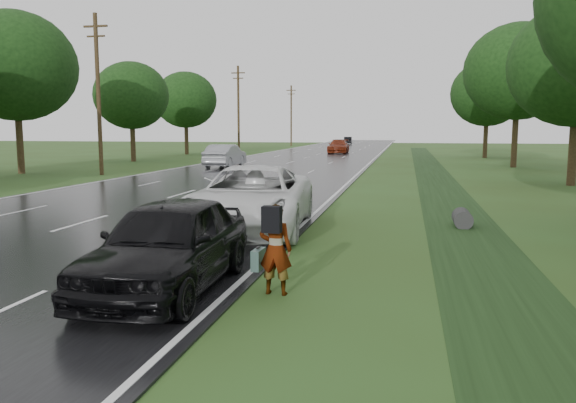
% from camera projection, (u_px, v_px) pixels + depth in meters
% --- Properties ---
extents(road, '(14.00, 180.00, 0.04)m').
position_uv_depth(road, '(301.00, 159.00, 53.26)').
color(road, black).
rests_on(road, ground).
extents(edge_stripe_east, '(0.12, 180.00, 0.01)m').
position_uv_depth(edge_stripe_east, '(373.00, 160.00, 51.87)').
color(edge_stripe_east, silver).
rests_on(edge_stripe_east, road).
extents(edge_stripe_west, '(0.12, 180.00, 0.01)m').
position_uv_depth(edge_stripe_west, '(233.00, 158.00, 54.64)').
color(edge_stripe_west, silver).
rests_on(edge_stripe_west, road).
extents(center_line, '(0.12, 180.00, 0.01)m').
position_uv_depth(center_line, '(301.00, 159.00, 53.26)').
color(center_line, silver).
rests_on(center_line, road).
extents(drainage_ditch, '(2.20, 120.00, 0.56)m').
position_uv_depth(drainage_ditch, '(444.00, 193.00, 25.39)').
color(drainage_ditch, black).
rests_on(drainage_ditch, ground).
extents(utility_pole_mid, '(1.60, 0.26, 10.00)m').
position_uv_depth(utility_pole_mid, '(98.00, 92.00, 35.07)').
color(utility_pole_mid, '#312414').
rests_on(utility_pole_mid, ground).
extents(utility_pole_far, '(1.60, 0.26, 10.00)m').
position_uv_depth(utility_pole_far, '(238.00, 109.00, 64.18)').
color(utility_pole_far, '#312414').
rests_on(utility_pole_far, ground).
extents(utility_pole_distant, '(1.60, 0.26, 10.00)m').
position_uv_depth(utility_pole_distant, '(291.00, 115.00, 93.28)').
color(utility_pole_distant, '#312414').
rests_on(utility_pole_distant, ground).
extents(tree_east_d, '(8.00, 8.00, 10.76)m').
position_uv_depth(tree_east_d, '(518.00, 72.00, 41.89)').
color(tree_east_d, '#312414').
rests_on(tree_east_d, ground).
extents(tree_east_f, '(7.20, 7.20, 9.62)m').
position_uv_depth(tree_east_f, '(488.00, 94.00, 55.64)').
color(tree_east_f, '#312414').
rests_on(tree_east_f, ground).
extents(tree_west_c, '(7.80, 7.80, 10.43)m').
position_uv_depth(tree_west_c, '(15.00, 66.00, 36.04)').
color(tree_west_c, '#312414').
rests_on(tree_west_c, ground).
extents(tree_west_d, '(6.60, 6.60, 8.80)m').
position_uv_depth(tree_west_d, '(131.00, 96.00, 49.60)').
color(tree_west_d, '#312414').
rests_on(tree_west_d, ground).
extents(tree_west_f, '(7.00, 7.00, 9.29)m').
position_uv_depth(tree_west_f, '(186.00, 100.00, 63.26)').
color(tree_west_f, '#312414').
rests_on(tree_west_f, ground).
extents(pedestrian, '(0.74, 0.68, 1.63)m').
position_uv_depth(pedestrian, '(274.00, 248.00, 9.94)').
color(pedestrian, '#A5998C').
rests_on(pedestrian, ground).
extents(white_pickup, '(3.61, 6.86, 1.84)m').
position_uv_depth(white_pickup, '(252.00, 198.00, 16.04)').
color(white_pickup, silver).
rests_on(white_pickup, road).
extents(dark_sedan, '(2.12, 4.99, 1.68)m').
position_uv_depth(dark_sedan, '(168.00, 244.00, 10.13)').
color(dark_sedan, black).
rests_on(dark_sedan, road).
extents(silver_sedan, '(1.83, 5.23, 1.72)m').
position_uv_depth(silver_sedan, '(225.00, 156.00, 41.89)').
color(silver_sedan, gray).
rests_on(silver_sedan, road).
extents(far_car_red, '(2.39, 5.61, 1.61)m').
position_uv_depth(far_car_red, '(338.00, 146.00, 66.03)').
color(far_car_red, maroon).
rests_on(far_car_red, road).
extents(far_car_dark, '(1.71, 4.17, 1.34)m').
position_uv_depth(far_car_dark, '(348.00, 140.00, 104.65)').
color(far_car_dark, black).
rests_on(far_car_dark, road).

